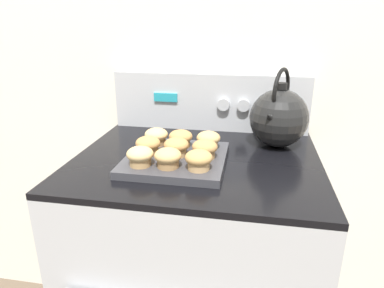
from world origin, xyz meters
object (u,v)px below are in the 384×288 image
at_px(muffin_r1_c0, 148,145).
at_px(muffin_r2_c1, 181,138).
at_px(muffin_pan, 176,159).
at_px(muffin_r0_c2, 199,160).
at_px(muffin_r1_c1, 176,147).
at_px(stove_range, 197,276).
at_px(muffin_r0_c1, 168,158).
at_px(muffin_r1_c2, 205,149).
at_px(muffin_r0_c0, 140,156).
at_px(muffin_r2_c0, 156,136).
at_px(tea_kettle, 279,117).
at_px(muffin_r2_c2, 208,140).

bearing_deg(muffin_r1_c0, muffin_r2_c1, 43.63).
height_order(muffin_pan, muffin_r0_c2, muffin_r0_c2).
relative_size(muffin_pan, muffin_r1_c1, 3.93).
bearing_deg(muffin_r2_c1, muffin_r1_c0, -136.37).
height_order(stove_range, muffin_pan, muffin_pan).
relative_size(muffin_r1_c0, muffin_r1_c1, 1.00).
bearing_deg(muffin_r0_c1, muffin_r1_c1, 87.58).
distance_m(muffin_r1_c2, muffin_r2_c1, 0.12).
distance_m(stove_range, muffin_r0_c0, 0.54).
height_order(muffin_r0_c2, muffin_r2_c1, same).
distance_m(muffin_r0_c1, muffin_r1_c2, 0.12).
bearing_deg(muffin_r2_c0, muffin_pan, -45.64).
bearing_deg(muffin_r0_c0, muffin_r1_c2, 27.54).
bearing_deg(muffin_r0_c2, muffin_r2_c1, 117.18).
xyz_separation_m(muffin_r1_c2, muffin_r2_c1, (-0.09, 0.08, 0.00)).
bearing_deg(muffin_r0_c2, muffin_r1_c2, 87.12).
relative_size(muffin_pan, muffin_r1_c2, 3.93).
bearing_deg(tea_kettle, muffin_r2_c0, -163.02).
height_order(muffin_r0_c0, muffin_r2_c2, same).
xyz_separation_m(muffin_r1_c1, muffin_r2_c1, (-0.00, 0.08, 0.00)).
relative_size(muffin_r0_c0, muffin_r0_c2, 1.00).
distance_m(muffin_r1_c1, muffin_r2_c2, 0.11).
bearing_deg(tea_kettle, muffin_pan, -146.09).
relative_size(muffin_r1_c1, tea_kettle, 0.28).
distance_m(muffin_r1_c2, tea_kettle, 0.29).
bearing_deg(muffin_r1_c0, muffin_r2_c2, 25.17).
relative_size(muffin_r0_c0, muffin_r1_c2, 1.00).
bearing_deg(muffin_r0_c0, muffin_r0_c2, 0.96).
distance_m(muffin_r1_c0, muffin_r1_c2, 0.17).
bearing_deg(muffin_r0_c0, muffin_r0_c1, 1.63).
xyz_separation_m(muffin_r0_c1, muffin_r0_c2, (0.08, 0.00, 0.00)).
distance_m(stove_range, muffin_r2_c2, 0.50).
bearing_deg(muffin_pan, muffin_r1_c0, 178.94).
bearing_deg(muffin_r0_c1, muffin_r0_c2, 0.33).
height_order(muffin_r2_c0, muffin_r2_c2, same).
height_order(muffin_r2_c0, muffin_r2_c1, same).
height_order(stove_range, muffin_r1_c0, muffin_r1_c0).
distance_m(muffin_r1_c0, tea_kettle, 0.43).
bearing_deg(stove_range, muffin_r2_c0, 170.70).
height_order(muffin_r1_c2, muffin_r2_c1, same).
relative_size(muffin_pan, muffin_r1_c0, 3.93).
height_order(muffin_r0_c2, muffin_r1_c2, same).
relative_size(muffin_r1_c2, muffin_r2_c2, 1.00).
height_order(muffin_r0_c2, muffin_r2_c0, same).
distance_m(muffin_r0_c1, muffin_r2_c1, 0.16).
xyz_separation_m(muffin_r0_c2, muffin_r2_c1, (-0.08, 0.16, 0.00)).
height_order(muffin_pan, muffin_r1_c1, muffin_r1_c1).
relative_size(muffin_r2_c0, muffin_r2_c2, 1.00).
bearing_deg(muffin_r2_c0, muffin_r0_c2, -45.58).
distance_m(muffin_pan, tea_kettle, 0.36).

